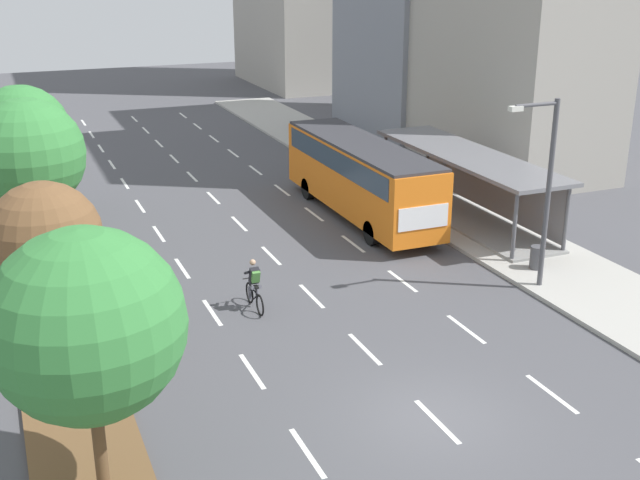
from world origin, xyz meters
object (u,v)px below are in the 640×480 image
(median_tree_second, at_px, (45,239))
(median_tree_fourth, at_px, (22,133))
(bus_shelter, at_px, (471,178))
(trash_bin, at_px, (537,257))
(cyclist, at_px, (254,287))
(bus, at_px, (360,172))
(median_tree_third, at_px, (28,155))
(streetlight, at_px, (545,182))
(median_tree_nearest, at_px, (87,326))

(median_tree_second, distance_m, median_tree_fourth, 13.29)
(bus_shelter, distance_m, trash_bin, 6.50)
(cyclist, distance_m, median_tree_fourth, 13.83)
(bus_shelter, xyz_separation_m, median_tree_second, (-17.95, -6.74, 1.89))
(bus, xyz_separation_m, median_tree_fourth, (-13.49, 4.36, 1.95))
(median_tree_third, height_order, streetlight, streetlight)
(trash_bin, bearing_deg, bus, 110.72)
(bus, height_order, median_tree_third, median_tree_third)
(median_tree_second, distance_m, trash_bin, 17.17)
(median_tree_second, bearing_deg, trash_bin, 1.58)
(cyclist, relative_size, trash_bin, 2.14)
(median_tree_nearest, relative_size, streetlight, 0.92)
(median_tree_second, bearing_deg, median_tree_fourth, 89.21)
(cyclist, xyz_separation_m, streetlight, (9.54, -2.16, 3.10))
(median_tree_third, bearing_deg, median_tree_second, -90.62)
(median_tree_nearest, bearing_deg, bus, 49.34)
(median_tree_nearest, bearing_deg, bus_shelter, 37.18)
(median_tree_second, bearing_deg, median_tree_third, 89.38)
(bus_shelter, distance_m, median_tree_fourth, 19.05)
(median_tree_nearest, relative_size, median_tree_fourth, 1.01)
(cyclist, bearing_deg, median_tree_third, 139.45)
(median_tree_second, bearing_deg, streetlight, -3.08)
(median_tree_third, height_order, trash_bin, median_tree_third)
(median_tree_nearest, bearing_deg, cyclist, 52.96)
(median_tree_nearest, xyz_separation_m, trash_bin, (16.57, 7.11, -3.48))
(median_tree_fourth, bearing_deg, median_tree_nearest, -89.66)
(median_tree_fourth, xyz_separation_m, trash_bin, (16.69, -12.82, -3.44))
(cyclist, relative_size, median_tree_fourth, 0.31)
(bus_shelter, bearing_deg, bus, 153.00)
(median_tree_fourth, distance_m, streetlight, 21.10)
(bus, xyz_separation_m, median_tree_nearest, (-13.37, -15.57, 1.98))
(median_tree_third, bearing_deg, cyclist, -40.55)
(cyclist, xyz_separation_m, median_tree_fourth, (-6.12, 11.97, 3.23))
(cyclist, height_order, trash_bin, cyclist)
(bus, distance_m, median_tree_fourth, 14.31)
(cyclist, bearing_deg, bus, 45.94)
(streetlight, bearing_deg, bus_shelter, 74.47)
(median_tree_fourth, bearing_deg, trash_bin, -37.53)
(median_tree_fourth, relative_size, streetlight, 0.91)
(median_tree_second, height_order, trash_bin, median_tree_second)
(median_tree_nearest, distance_m, median_tree_third, 13.30)
(cyclist, distance_m, median_tree_second, 7.09)
(median_tree_nearest, height_order, streetlight, streetlight)
(median_tree_nearest, distance_m, trash_bin, 18.36)
(streetlight, bearing_deg, median_tree_second, 176.92)
(median_tree_nearest, relative_size, trash_bin, 7.01)
(cyclist, height_order, median_tree_second, median_tree_second)
(bus, relative_size, streetlight, 1.74)
(median_tree_nearest, distance_m, median_tree_second, 6.66)
(bus, relative_size, cyclist, 6.20)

